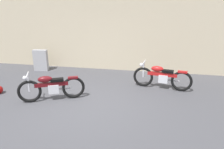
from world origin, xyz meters
TOP-DOWN VIEW (x-y plane):
  - ground_plane at (0.00, 0.00)m, footprint 40.00×40.00m
  - building_wall at (0.00, 3.58)m, footprint 18.00×0.30m
  - stone_marker at (-2.73, 2.76)m, footprint 0.59×0.25m
  - motorcycle_red at (2.16, 1.67)m, footprint 1.93×0.56m
  - motorcycle_maroon at (-1.04, 0.16)m, footprint 1.80×0.95m

SIDE VIEW (x-z plane):
  - ground_plane at x=0.00m, z-range 0.00..0.00m
  - motorcycle_maroon at x=-1.04m, z-range -0.02..0.85m
  - motorcycle_red at x=2.16m, z-range -0.02..0.86m
  - stone_marker at x=-2.73m, z-range 0.00..0.88m
  - building_wall at x=0.00m, z-range 0.00..3.10m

